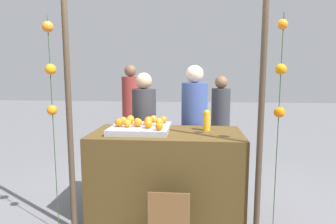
{
  "coord_description": "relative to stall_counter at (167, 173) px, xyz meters",
  "views": [
    {
      "loc": [
        0.29,
        -3.15,
        1.59
      ],
      "look_at": [
        0.0,
        0.15,
        1.13
      ],
      "focal_mm": 31.54,
      "sensor_mm": 36.0,
      "label": 1
    }
  ],
  "objects": [
    {
      "name": "orange_0",
      "position": [
        -0.51,
        0.11,
        0.56
      ],
      "size": [
        0.08,
        0.08,
        0.08
      ],
      "primitive_type": "sphere",
      "color": "orange",
      "rests_on": "orange_tray"
    },
    {
      "name": "crowd_person_1",
      "position": [
        -0.93,
        2.49,
        0.33
      ],
      "size": [
        0.34,
        0.34,
        1.71
      ],
      "color": "maroon",
      "rests_on": "ground_plane"
    },
    {
      "name": "orange_10",
      "position": [
        -0.22,
        0.18,
        0.56
      ],
      "size": [
        0.08,
        0.08,
        0.08
      ],
      "primitive_type": "sphere",
      "color": "orange",
      "rests_on": "orange_tray"
    },
    {
      "name": "ground_plane",
      "position": [
        0.0,
        0.0,
        -0.46
      ],
      "size": [
        24.0,
        24.0,
        0.0
      ],
      "primitive_type": "plane",
      "color": "slate"
    },
    {
      "name": "orange_11",
      "position": [
        -0.44,
        0.13,
        0.57
      ],
      "size": [
        0.09,
        0.09,
        0.09
      ],
      "primitive_type": "sphere",
      "color": "orange",
      "rests_on": "orange_tray"
    },
    {
      "name": "orange_2",
      "position": [
        -0.52,
        -0.04,
        0.57
      ],
      "size": [
        0.09,
        0.09,
        0.09
      ],
      "primitive_type": "sphere",
      "color": "orange",
      "rests_on": "orange_tray"
    },
    {
      "name": "orange_8",
      "position": [
        -0.09,
        0.03,
        0.57
      ],
      "size": [
        0.09,
        0.09,
        0.09
      ],
      "primitive_type": "sphere",
      "color": "orange",
      "rests_on": "orange_tray"
    },
    {
      "name": "orange_tray",
      "position": [
        -0.29,
        0.02,
        0.49
      ],
      "size": [
        0.64,
        0.62,
        0.06
      ],
      "primitive_type": "cube",
      "color": "#9EA0A5",
      "rests_on": "stall_counter"
    },
    {
      "name": "orange_7",
      "position": [
        -0.42,
        -0.07,
        0.56
      ],
      "size": [
        0.08,
        0.08,
        0.08
      ],
      "primitive_type": "sphere",
      "color": "orange",
      "rests_on": "orange_tray"
    },
    {
      "name": "orange_12",
      "position": [
        -0.45,
        0.22,
        0.57
      ],
      "size": [
        0.08,
        0.08,
        0.08
      ],
      "primitive_type": "sphere",
      "color": "orange",
      "rests_on": "orange_tray"
    },
    {
      "name": "stall_counter",
      "position": [
        0.0,
        0.0,
        0.0
      ],
      "size": [
        1.64,
        0.83,
        0.93
      ],
      "primitive_type": "cube",
      "color": "#4C3819",
      "rests_on": "ground_plane"
    },
    {
      "name": "vendor_right",
      "position": [
        0.3,
        0.64,
        0.31
      ],
      "size": [
        0.33,
        0.33,
        1.66
      ],
      "color": "#384C8C",
      "rests_on": "ground_plane"
    },
    {
      "name": "canopy_post_left",
      "position": [
        -0.9,
        -0.46,
        0.67
      ],
      "size": [
        0.06,
        0.06,
        2.27
      ],
      "primitive_type": "cylinder",
      "color": "#473828",
      "rests_on": "ground_plane"
    },
    {
      "name": "garland_strand_right",
      "position": [
        1.05,
        -0.46,
        1.07
      ],
      "size": [
        0.11,
        0.1,
        2.09
      ],
      "color": "#2D4C23",
      "rests_on": "ground_plane"
    },
    {
      "name": "orange_9",
      "position": [
        -0.19,
        -0.11,
        0.57
      ],
      "size": [
        0.09,
        0.09,
        0.09
      ],
      "primitive_type": "sphere",
      "color": "orange",
      "rests_on": "orange_tray"
    },
    {
      "name": "orange_6",
      "position": [
        -0.18,
        0.27,
        0.56
      ],
      "size": [
        0.08,
        0.08,
        0.08
      ],
      "primitive_type": "sphere",
      "color": "orange",
      "rests_on": "orange_tray"
    },
    {
      "name": "canopy_post_right",
      "position": [
        0.9,
        -0.46,
        0.67
      ],
      "size": [
        0.06,
        0.06,
        2.27
      ],
      "primitive_type": "cylinder",
      "color": "#473828",
      "rests_on": "ground_plane"
    },
    {
      "name": "orange_1",
      "position": [
        -0.22,
        0.07,
        0.57
      ],
      "size": [
        0.09,
        0.09,
        0.09
      ],
      "primitive_type": "sphere",
      "color": "orange",
      "rests_on": "orange_tray"
    },
    {
      "name": "orange_5",
      "position": [
        -0.31,
        -0.03,
        0.57
      ],
      "size": [
        0.09,
        0.09,
        0.09
      ],
      "primitive_type": "sphere",
      "color": "orange",
      "rests_on": "orange_tray"
    },
    {
      "name": "orange_13",
      "position": [
        -0.06,
        -0.21,
        0.56
      ],
      "size": [
        0.08,
        0.08,
        0.08
      ],
      "primitive_type": "sphere",
      "color": "orange",
      "rests_on": "orange_tray"
    },
    {
      "name": "chalkboard_sign",
      "position": [
        0.08,
        -0.62,
        -0.22
      ],
      "size": [
        0.39,
        0.03,
        0.51
      ],
      "color": "brown",
      "rests_on": "ground_plane"
    },
    {
      "name": "orange_4",
      "position": [
        -0.06,
        0.23,
        0.56
      ],
      "size": [
        0.08,
        0.08,
        0.08
      ],
      "primitive_type": "sphere",
      "color": "orange",
      "rests_on": "orange_tray"
    },
    {
      "name": "juice_bottle",
      "position": [
        0.44,
        0.11,
        0.57
      ],
      "size": [
        0.08,
        0.08,
        0.23
      ],
      "color": "gold",
      "rests_on": "stall_counter"
    },
    {
      "name": "vendor_left",
      "position": [
        -0.36,
        0.65,
        0.27
      ],
      "size": [
        0.31,
        0.31,
        1.57
      ],
      "color": "#333338",
      "rests_on": "ground_plane"
    },
    {
      "name": "orange_3",
      "position": [
        -0.34,
        0.07,
        0.56
      ],
      "size": [
        0.08,
        0.08,
        0.08
      ],
      "primitive_type": "sphere",
      "color": "orange",
      "rests_on": "orange_tray"
    },
    {
      "name": "crowd_person_0",
      "position": [
        0.73,
        1.67,
        0.24
      ],
      "size": [
        0.3,
        0.3,
        1.51
      ],
      "color": "#333338",
      "rests_on": "ground_plane"
    },
    {
      "name": "garland_strand_left",
      "position": [
        -1.04,
        -0.5,
        1.14
      ],
      "size": [
        0.11,
        0.1,
        2.09
      ],
      "color": "#2D4C23",
      "rests_on": "ground_plane"
    }
  ]
}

